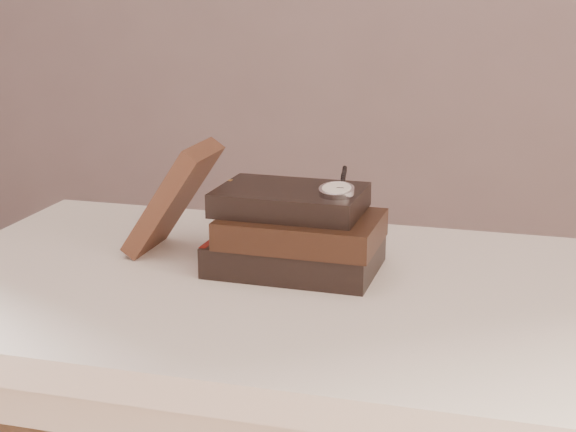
# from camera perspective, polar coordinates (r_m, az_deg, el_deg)

# --- Properties ---
(table) EXTENTS (1.00, 0.60, 0.75)m
(table) POSITION_cam_1_polar(r_m,az_deg,el_deg) (1.16, -0.10, -8.62)
(table) COLOR white
(table) RESTS_ON ground
(book_stack) EXTENTS (0.23, 0.16, 0.11)m
(book_stack) POSITION_cam_1_polar(r_m,az_deg,el_deg) (1.15, 0.54, -1.13)
(book_stack) COLOR black
(book_stack) RESTS_ON table
(journal) EXTENTS (0.12, 0.11, 0.16)m
(journal) POSITION_cam_1_polar(r_m,az_deg,el_deg) (1.23, -7.69, 1.21)
(journal) COLOR #3A2016
(journal) RESTS_ON table
(pocket_watch) EXTENTS (0.05, 0.15, 0.02)m
(pocket_watch) POSITION_cam_1_polar(r_m,az_deg,el_deg) (1.12, 3.34, 1.85)
(pocket_watch) COLOR silver
(pocket_watch) RESTS_ON book_stack
(eyeglasses) EXTENTS (0.10, 0.11, 0.04)m
(eyeglasses) POSITION_cam_1_polar(r_m,az_deg,el_deg) (1.24, -2.02, 0.66)
(eyeglasses) COLOR silver
(eyeglasses) RESTS_ON book_stack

